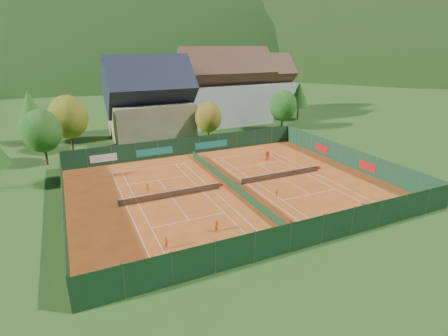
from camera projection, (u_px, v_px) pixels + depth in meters
ground at (230, 187)px, 46.02m from camera, size 600.00×600.00×0.00m
clay_pad at (230, 187)px, 46.01m from camera, size 40.00×32.00×0.01m
court_markings_left at (172, 197)px, 42.85m from camera, size 11.03×23.83×0.00m
court_markings_right at (281, 178)px, 49.17m from camera, size 11.03×23.83×0.00m
tennis_net_left at (173, 194)px, 42.74m from camera, size 13.30×0.10×1.02m
tennis_net_right at (283, 174)px, 49.06m from camera, size 13.30×0.10×1.02m
court_divider at (230, 183)px, 45.84m from camera, size 0.03×28.80×1.00m
fence_north at (187, 146)px, 59.00m from camera, size 40.00×0.10×3.00m
fence_south at (307, 234)px, 31.83m from camera, size 40.00×0.04×3.00m
fence_west at (64, 204)px, 37.61m from camera, size 0.04×32.00×3.00m
fence_east at (348, 157)px, 53.45m from camera, size 0.09×32.00×3.00m
chalet at (150, 104)px, 68.23m from camera, size 16.20×12.00×16.00m
hotel_block_a at (225, 91)px, 80.60m from camera, size 21.60×11.00×17.25m
hotel_block_b at (260, 88)px, 93.22m from camera, size 17.28×10.00×15.50m
tree_west_front at (42, 131)px, 52.59m from camera, size 5.72×5.72×8.69m
tree_west_mid at (68, 117)px, 59.07m from camera, size 6.44×6.44×9.78m
tree_west_back at (30, 108)px, 63.31m from camera, size 5.60×5.60×10.00m
tree_center at (208, 117)px, 65.59m from camera, size 5.01×5.01×7.60m
tree_east_front at (283, 105)px, 74.18m from camera, size 5.72×5.72×8.69m
tree_east_mid at (299, 95)px, 84.74m from camera, size 5.04×5.04×9.00m
tree_east_back at (254, 90)px, 88.18m from camera, size 7.15×7.15×10.86m
mountain_backdrop at (132, 122)px, 270.17m from camera, size 820.00×530.00×242.00m
ball_hopper at (364, 205)px, 39.68m from camera, size 0.34×0.34×0.80m
loose_ball_0 at (198, 221)px, 37.11m from camera, size 0.07×0.07×0.07m
loose_ball_1 at (323, 214)px, 38.75m from camera, size 0.07×0.07×0.07m
player_left_near at (166, 243)px, 31.99m from camera, size 0.52×0.50×1.20m
player_left_mid at (217, 226)px, 34.92m from camera, size 0.67×0.56×1.24m
player_left_far at (148, 188)px, 43.70m from camera, size 1.06×0.82×1.44m
player_right_near at (277, 193)px, 42.80m from camera, size 0.66×0.72×1.18m
player_right_far_a at (266, 156)px, 56.16m from camera, size 0.86×0.66×1.57m
player_right_far_b at (268, 155)px, 56.61m from camera, size 1.42×0.92×1.46m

